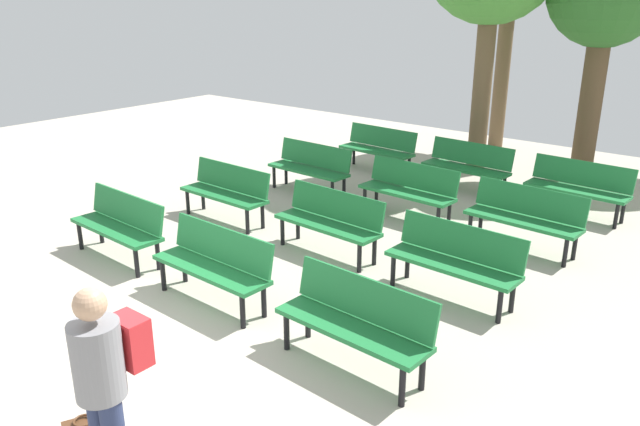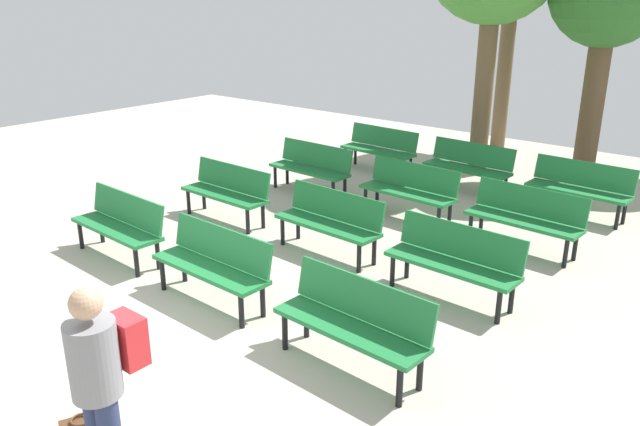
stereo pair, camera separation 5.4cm
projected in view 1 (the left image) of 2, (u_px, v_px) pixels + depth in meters
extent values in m
plane|color=#B2A899|center=(97.00, 357.00, 6.19)|extent=(24.00, 24.00, 0.00)
cube|color=#1E7238|center=(116.00, 229.00, 8.33)|extent=(1.62, 0.50, 0.05)
cube|color=#1E7238|center=(127.00, 208.00, 8.39)|extent=(1.60, 0.18, 0.40)
cylinder|color=black|center=(80.00, 236.00, 8.72)|extent=(0.06, 0.06, 0.40)
cylinder|color=black|center=(137.00, 263.00, 7.85)|extent=(0.06, 0.06, 0.40)
cylinder|color=black|center=(101.00, 230.00, 8.95)|extent=(0.06, 0.06, 0.40)
cylinder|color=black|center=(158.00, 255.00, 8.08)|extent=(0.06, 0.06, 0.40)
cube|color=#1E7238|center=(210.00, 269.00, 7.12)|extent=(1.61, 0.47, 0.05)
cube|color=#1E7238|center=(222.00, 244.00, 7.18)|extent=(1.60, 0.15, 0.40)
cylinder|color=black|center=(163.00, 275.00, 7.51)|extent=(0.06, 0.06, 0.40)
cylinder|color=black|center=(243.00, 311.00, 6.66)|extent=(0.06, 0.06, 0.40)
cylinder|color=black|center=(184.00, 267.00, 7.74)|extent=(0.06, 0.06, 0.40)
cylinder|color=black|center=(264.00, 300.00, 6.89)|extent=(0.06, 0.06, 0.40)
cube|color=#1E7238|center=(351.00, 329.00, 5.86)|extent=(1.62, 0.50, 0.05)
cube|color=#1E7238|center=(365.00, 298.00, 5.92)|extent=(1.60, 0.18, 0.40)
cylinder|color=black|center=(287.00, 331.00, 6.26)|extent=(0.06, 0.06, 0.40)
cylinder|color=black|center=(402.00, 386.00, 5.39)|extent=(0.06, 0.06, 0.40)
cylinder|color=black|center=(308.00, 320.00, 6.49)|extent=(0.06, 0.06, 0.40)
cylinder|color=black|center=(422.00, 370.00, 5.62)|extent=(0.06, 0.06, 0.40)
cube|color=#1E7238|center=(223.00, 195.00, 9.74)|extent=(1.61, 0.46, 0.05)
cube|color=#1E7238|center=(232.00, 177.00, 9.80)|extent=(1.60, 0.15, 0.40)
cylinder|color=black|center=(188.00, 202.00, 10.12)|extent=(0.06, 0.06, 0.40)
cylinder|color=black|center=(247.00, 221.00, 9.27)|extent=(0.06, 0.06, 0.40)
cylinder|color=black|center=(203.00, 197.00, 10.35)|extent=(0.06, 0.06, 0.40)
cylinder|color=black|center=(263.00, 216.00, 9.50)|extent=(0.06, 0.06, 0.40)
cube|color=#1E7238|center=(327.00, 225.00, 8.47)|extent=(1.62, 0.51, 0.05)
cube|color=#1E7238|center=(336.00, 205.00, 8.53)|extent=(1.60, 0.19, 0.40)
cylinder|color=black|center=(282.00, 232.00, 8.87)|extent=(0.06, 0.06, 0.40)
cylinder|color=black|center=(359.00, 258.00, 8.00)|extent=(0.06, 0.06, 0.40)
cylinder|color=black|center=(298.00, 226.00, 9.10)|extent=(0.06, 0.06, 0.40)
cylinder|color=black|center=(374.00, 251.00, 8.22)|extent=(0.06, 0.06, 0.40)
cube|color=#1E7238|center=(451.00, 265.00, 7.23)|extent=(1.61, 0.49, 0.05)
cube|color=#1E7238|center=(462.00, 241.00, 7.29)|extent=(1.60, 0.17, 0.40)
cylinder|color=black|center=(393.00, 271.00, 7.62)|extent=(0.06, 0.06, 0.40)
cylinder|color=black|center=(500.00, 306.00, 6.76)|extent=(0.06, 0.06, 0.40)
cylinder|color=black|center=(407.00, 263.00, 7.85)|extent=(0.06, 0.06, 0.40)
cylinder|color=black|center=(512.00, 296.00, 6.99)|extent=(0.06, 0.06, 0.40)
cube|color=#1E7238|center=(308.00, 170.00, 11.11)|extent=(1.61, 0.48, 0.05)
cube|color=#1E7238|center=(315.00, 155.00, 11.17)|extent=(1.60, 0.17, 0.40)
cylinder|color=black|center=(274.00, 177.00, 11.50)|extent=(0.06, 0.06, 0.40)
cylinder|color=black|center=(332.00, 192.00, 10.64)|extent=(0.06, 0.06, 0.40)
cylinder|color=black|center=(286.00, 173.00, 11.73)|extent=(0.06, 0.06, 0.40)
cylinder|color=black|center=(344.00, 188.00, 10.87)|extent=(0.06, 0.06, 0.40)
cube|color=#1E7238|center=(406.00, 193.00, 9.84)|extent=(1.62, 0.51, 0.05)
cube|color=#1E7238|center=(414.00, 175.00, 9.90)|extent=(1.60, 0.20, 0.40)
cylinder|color=black|center=(365.00, 200.00, 10.24)|extent=(0.06, 0.06, 0.40)
cylinder|color=black|center=(438.00, 219.00, 9.36)|extent=(0.06, 0.06, 0.40)
cylinder|color=black|center=(376.00, 195.00, 10.47)|extent=(0.06, 0.06, 0.40)
cylinder|color=black|center=(449.00, 214.00, 9.59)|extent=(0.06, 0.06, 0.40)
cube|color=#1E7238|center=(522.00, 221.00, 8.63)|extent=(1.62, 0.52, 0.05)
cube|color=#1E7238|center=(530.00, 201.00, 8.69)|extent=(1.60, 0.20, 0.40)
cylinder|color=black|center=(470.00, 227.00, 9.03)|extent=(0.06, 0.06, 0.40)
cylinder|color=black|center=(565.00, 253.00, 8.15)|extent=(0.06, 0.06, 0.40)
cylinder|color=black|center=(481.00, 222.00, 9.26)|extent=(0.06, 0.06, 0.40)
cylinder|color=black|center=(575.00, 246.00, 8.38)|extent=(0.06, 0.06, 0.40)
cube|color=#1E7238|center=(376.00, 151.00, 12.46)|extent=(1.62, 0.52, 0.05)
cube|color=#1E7238|center=(382.00, 137.00, 12.51)|extent=(1.60, 0.20, 0.40)
cylinder|color=black|center=(344.00, 157.00, 12.86)|extent=(0.06, 0.06, 0.40)
cylinder|color=black|center=(400.00, 170.00, 11.98)|extent=(0.06, 0.06, 0.40)
cylinder|color=black|center=(354.00, 155.00, 13.09)|extent=(0.06, 0.06, 0.40)
cylinder|color=black|center=(409.00, 166.00, 12.20)|extent=(0.06, 0.06, 0.40)
cube|color=#1E7238|center=(465.00, 169.00, 11.20)|extent=(1.62, 0.52, 0.05)
cube|color=#1E7238|center=(472.00, 153.00, 11.26)|extent=(1.60, 0.20, 0.40)
cylinder|color=black|center=(427.00, 175.00, 11.60)|extent=(0.06, 0.06, 0.40)
cylinder|color=black|center=(496.00, 190.00, 10.72)|extent=(0.06, 0.06, 0.40)
cylinder|color=black|center=(436.00, 172.00, 11.83)|extent=(0.06, 0.06, 0.40)
cylinder|color=black|center=(504.00, 186.00, 10.95)|extent=(0.06, 0.06, 0.40)
cube|color=#1E7238|center=(576.00, 191.00, 9.96)|extent=(1.62, 0.51, 0.05)
cube|color=#1E7238|center=(583.00, 173.00, 10.02)|extent=(1.60, 0.19, 0.40)
cylinder|color=black|center=(528.00, 197.00, 10.36)|extent=(0.06, 0.06, 0.40)
cylinder|color=black|center=(616.00, 216.00, 9.48)|extent=(0.06, 0.06, 0.40)
cylinder|color=black|center=(536.00, 193.00, 10.58)|extent=(0.06, 0.06, 0.40)
cylinder|color=black|center=(623.00, 211.00, 9.71)|extent=(0.06, 0.06, 0.40)
cylinder|color=brown|center=(590.00, 105.00, 11.62)|extent=(0.42, 0.42, 2.88)
cylinder|color=brown|center=(502.00, 72.00, 14.07)|extent=(0.33, 0.33, 3.47)
cylinder|color=brown|center=(482.00, 89.00, 11.99)|extent=(0.36, 0.36, 3.35)
cylinder|color=gray|center=(98.00, 360.00, 4.12)|extent=(0.34, 0.34, 0.55)
sphere|color=tan|center=(90.00, 304.00, 3.98)|extent=(0.22, 0.22, 0.22)
cube|color=red|center=(130.00, 340.00, 4.30)|extent=(0.28, 0.18, 0.36)
torus|color=#4C2D19|center=(83.00, 421.00, 4.83)|extent=(0.16, 0.16, 0.02)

